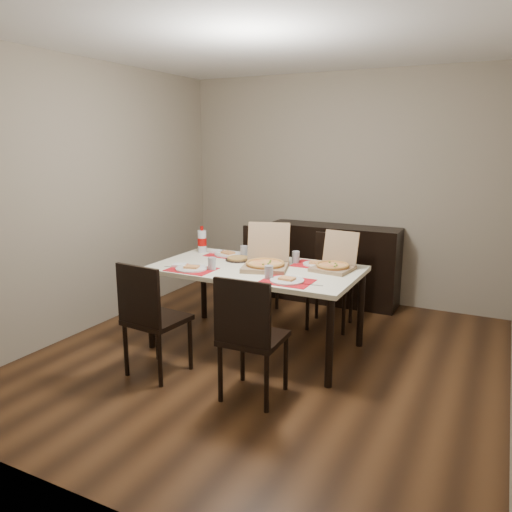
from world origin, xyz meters
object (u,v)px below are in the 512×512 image
chair_near_right (249,333)px  chair_far_left (259,266)px  chair_near_left (150,315)px  dining_table (256,274)px  soda_bottle (202,241)px  dip_bowl (269,263)px  chair_far_right (332,276)px  sideboard (333,264)px  pizza_box_center (266,262)px

chair_near_right → chair_far_left: size_ratio=1.00×
chair_near_left → chair_far_left: size_ratio=1.00×
dining_table → chair_near_right: (0.39, -0.89, -0.17)m
chair_near_left → soda_bottle: soda_bottle is taller
dip_bowl → chair_near_left: bearing=-117.0°
chair_far_left → chair_far_right: same height
sideboard → pizza_box_center: size_ratio=2.95×
pizza_box_center → soda_bottle: pizza_box_center is taller
dining_table → soda_bottle: (-0.76, 0.30, 0.18)m
chair_near_right → dip_bowl: (-0.34, 1.03, 0.25)m
dining_table → dip_bowl: (0.06, 0.14, 0.08)m
chair_far_right → pizza_box_center: size_ratio=1.83×
chair_far_left → chair_near_left: bearing=-91.6°
chair_near_right → chair_far_right: same height
dining_table → chair_far_right: 0.98m
chair_near_left → chair_far_right: bearing=63.0°
chair_near_right → pizza_box_center: bearing=108.6°
chair_near_right → soda_bottle: size_ratio=3.52×
sideboard → soda_bottle: soda_bottle is taller
dip_bowl → soda_bottle: bearing=169.0°
sideboard → chair_near_left: 2.57m
chair_near_right → pizza_box_center: size_ratio=1.83×
chair_near_left → chair_far_right: size_ratio=1.00×
chair_far_right → dip_bowl: 0.85m
chair_far_right → dining_table: bearing=-116.1°
chair_far_right → soda_bottle: 1.35m
dining_table → soda_bottle: 0.83m
chair_far_left → dip_bowl: size_ratio=7.67×
sideboard → soda_bottle: 1.65m
chair_near_right → soda_bottle: (-1.15, 1.19, 0.35)m
dining_table → pizza_box_center: (0.10, -0.00, 0.13)m
chair_near_left → chair_far_right: 1.98m
chair_near_left → pizza_box_center: bearing=57.3°
chair_near_right → chair_far_left: same height
dip_bowl → soda_bottle: soda_bottle is taller
sideboard → chair_far_left: 0.92m
sideboard → chair_far_left: size_ratio=1.61×
chair_near_right → soda_bottle: 1.69m
dining_table → chair_near_right: chair_near_right is taller
pizza_box_center → chair_near_left: bearing=-122.7°
dining_table → pizza_box_center: bearing=-1.7°
chair_near_right → sideboard: bearing=94.7°
pizza_box_center → soda_bottle: bearing=160.3°
chair_far_left → chair_far_right: (0.85, -0.04, 0.00)m
sideboard → chair_far_left: (-0.61, -0.68, 0.06)m
dining_table → chair_far_left: size_ratio=1.94×
dining_table → chair_near_left: size_ratio=1.94×
chair_near_right → chair_far_right: size_ratio=1.00×
chair_near_left → chair_near_right: same height
sideboard → chair_near_left: chair_near_left is taller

